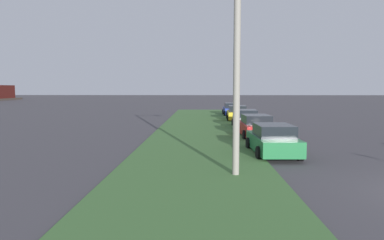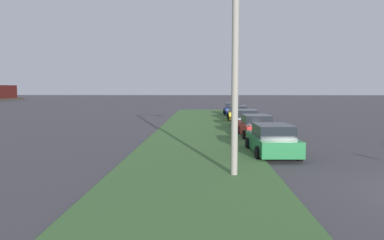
% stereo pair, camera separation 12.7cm
% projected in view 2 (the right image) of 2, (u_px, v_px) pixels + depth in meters
% --- Properties ---
extents(grass_median, '(60.00, 6.00, 0.12)m').
position_uv_depth(grass_median, '(197.00, 143.00, 20.19)').
color(grass_median, '#3D6633').
rests_on(grass_median, ground).
extents(parked_car_green, '(4.36, 2.14, 1.47)m').
position_uv_depth(parked_car_green, '(272.00, 140.00, 16.65)').
color(parked_car_green, '#1E6B38').
rests_on(parked_car_green, ground).
extents(parked_car_red, '(4.37, 2.16, 1.47)m').
position_uv_depth(parked_car_red, '(256.00, 127.00, 22.53)').
color(parked_car_red, red).
rests_on(parked_car_red, ground).
extents(parked_car_silver, '(4.36, 2.13, 1.47)m').
position_uv_depth(parked_car_silver, '(246.00, 119.00, 27.85)').
color(parked_car_silver, '#B2B5BA').
rests_on(parked_car_silver, ground).
extents(parked_car_yellow, '(4.36, 2.14, 1.47)m').
position_uv_depth(parked_car_yellow, '(238.00, 113.00, 34.30)').
color(parked_car_yellow, gold).
rests_on(parked_car_yellow, ground).
extents(parked_car_blue, '(4.30, 2.02, 1.47)m').
position_uv_depth(parked_car_blue, '(233.00, 110.00, 40.46)').
color(parked_car_blue, '#23389E').
rests_on(parked_car_blue, ground).
extents(streetlight, '(0.76, 2.86, 7.50)m').
position_uv_depth(streetlight, '(245.00, 52.00, 12.17)').
color(streetlight, gray).
rests_on(streetlight, ground).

